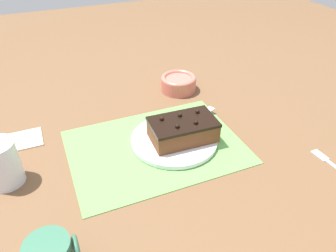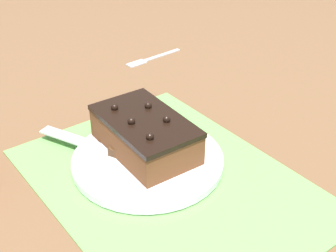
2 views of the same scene
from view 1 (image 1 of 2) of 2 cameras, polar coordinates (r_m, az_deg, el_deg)
ground_plane at (r=0.89m, az=-2.16°, el=-3.68°), size 3.00×3.00×0.00m
placemat_woven at (r=0.89m, az=-2.16°, el=-3.58°), size 0.46×0.34×0.00m
cake_plate at (r=0.90m, az=1.10°, el=-2.35°), size 0.24×0.24×0.01m
chocolate_cake at (r=0.88m, az=2.60°, el=-0.59°), size 0.18×0.11×0.07m
serving_knife at (r=0.94m, az=2.71°, el=0.19°), size 0.20×0.10×0.01m
drinking_glass at (r=0.85m, az=-26.97°, el=-5.86°), size 0.08×0.08×0.11m
small_bowl at (r=1.15m, az=1.83°, el=7.53°), size 0.12×0.12×0.05m
folded_napkin at (r=1.00m, az=-24.17°, el=-2.21°), size 0.11×0.09×0.01m
dessert_fork at (r=0.94m, az=26.63°, el=-5.90°), size 0.02×0.15×0.01m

